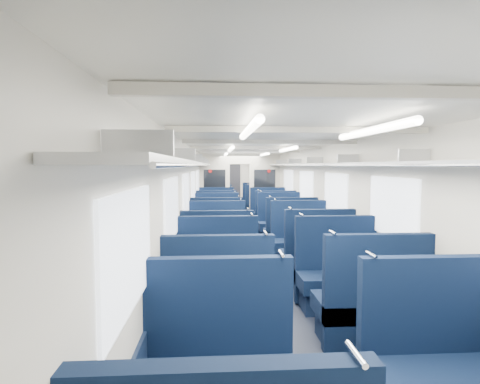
{
  "coord_description": "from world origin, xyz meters",
  "views": [
    {
      "loc": [
        -0.85,
        -9.88,
        1.95
      ],
      "look_at": [
        -0.09,
        1.92,
        1.12
      ],
      "focal_mm": 28.66,
      "sensor_mm": 36.0,
      "label": 1
    }
  ],
  "objects_px": {
    "bulkhead": "(240,186)",
    "seat_19": "(269,215)",
    "seat_9": "(317,259)",
    "seat_21": "(261,207)",
    "seat_7": "(339,279)",
    "seat_8": "(217,262)",
    "seat_11": "(300,244)",
    "seat_15": "(280,225)",
    "seat_18": "(216,214)",
    "seat_3": "(441,373)",
    "seat_23": "(257,204)",
    "seat_13": "(290,235)",
    "seat_14": "(216,227)",
    "seat_17": "(275,220)",
    "seat_16": "(216,220)",
    "seat_4": "(218,311)",
    "seat_12": "(216,235)",
    "seat_2": "(219,376)",
    "seat_22": "(216,204)",
    "seat_20": "(216,207)",
    "end_door": "(233,185)",
    "seat_5": "(371,309)",
    "seat_6": "(217,280)",
    "seat_10": "(217,245)"
  },
  "relations": [
    {
      "from": "seat_6",
      "to": "seat_10",
      "type": "height_order",
      "value": "same"
    },
    {
      "from": "seat_17",
      "to": "seat_20",
      "type": "height_order",
      "value": "same"
    },
    {
      "from": "seat_8",
      "to": "seat_11",
      "type": "bearing_deg",
      "value": 38.25
    },
    {
      "from": "seat_17",
      "to": "seat_22",
      "type": "height_order",
      "value": "same"
    },
    {
      "from": "seat_14",
      "to": "seat_16",
      "type": "bearing_deg",
      "value": 90.0
    },
    {
      "from": "seat_15",
      "to": "seat_18",
      "type": "relative_size",
      "value": 1.0
    },
    {
      "from": "seat_21",
      "to": "seat_18",
      "type": "bearing_deg",
      "value": -129.5
    },
    {
      "from": "seat_4",
      "to": "seat_12",
      "type": "distance_m",
      "value": 4.51
    },
    {
      "from": "seat_9",
      "to": "seat_21",
      "type": "distance_m",
      "value": 7.92
    },
    {
      "from": "seat_14",
      "to": "seat_18",
      "type": "xyz_separation_m",
      "value": [
        0.0,
        2.46,
        0.0
      ]
    },
    {
      "from": "end_door",
      "to": "seat_3",
      "type": "distance_m",
      "value": 16.19
    },
    {
      "from": "seat_11",
      "to": "seat_15",
      "type": "height_order",
      "value": "same"
    },
    {
      "from": "seat_11",
      "to": "seat_16",
      "type": "xyz_separation_m",
      "value": [
        -1.66,
        3.5,
        0.0
      ]
    },
    {
      "from": "bulkhead",
      "to": "seat_11",
      "type": "height_order",
      "value": "bulkhead"
    },
    {
      "from": "bulkhead",
      "to": "seat_18",
      "type": "relative_size",
      "value": 2.19
    },
    {
      "from": "seat_13",
      "to": "seat_14",
      "type": "relative_size",
      "value": 1.0
    },
    {
      "from": "seat_3",
      "to": "seat_23",
      "type": "height_order",
      "value": "same"
    },
    {
      "from": "seat_13",
      "to": "seat_16",
      "type": "height_order",
      "value": "same"
    },
    {
      "from": "seat_3",
      "to": "seat_19",
      "type": "xyz_separation_m",
      "value": [
        0.0,
        9.27,
        0.0
      ]
    },
    {
      "from": "end_door",
      "to": "bulkhead",
      "type": "xyz_separation_m",
      "value": [
        -0.0,
        -5.46,
        0.23
      ]
    },
    {
      "from": "seat_14",
      "to": "seat_16",
      "type": "distance_m",
      "value": 1.28
    },
    {
      "from": "seat_9",
      "to": "seat_19",
      "type": "xyz_separation_m",
      "value": [
        0.0,
        5.76,
        0.0
      ]
    },
    {
      "from": "seat_3",
      "to": "seat_9",
      "type": "distance_m",
      "value": 3.51
    },
    {
      "from": "bulkhead",
      "to": "seat_2",
      "type": "height_order",
      "value": "bulkhead"
    },
    {
      "from": "seat_9",
      "to": "seat_22",
      "type": "height_order",
      "value": "same"
    },
    {
      "from": "seat_18",
      "to": "seat_14",
      "type": "bearing_deg",
      "value": -90.0
    },
    {
      "from": "seat_7",
      "to": "seat_21",
      "type": "height_order",
      "value": "same"
    },
    {
      "from": "end_door",
      "to": "seat_4",
      "type": "distance_m",
      "value": 14.87
    },
    {
      "from": "seat_8",
      "to": "seat_14",
      "type": "xyz_separation_m",
      "value": [
        0.0,
        3.53,
        0.0
      ]
    },
    {
      "from": "seat_2",
      "to": "seat_22",
      "type": "distance_m",
      "value": 12.43
    },
    {
      "from": "seat_7",
      "to": "seat_20",
      "type": "relative_size",
      "value": 1.0
    },
    {
      "from": "end_door",
      "to": "seat_11",
      "type": "distance_m",
      "value": 11.46
    },
    {
      "from": "seat_4",
      "to": "seat_12",
      "type": "relative_size",
      "value": 1.0
    },
    {
      "from": "end_door",
      "to": "seat_10",
      "type": "bearing_deg",
      "value": -94.17
    },
    {
      "from": "seat_12",
      "to": "seat_17",
      "type": "bearing_deg",
      "value": 52.77
    },
    {
      "from": "seat_13",
      "to": "seat_14",
      "type": "xyz_separation_m",
      "value": [
        -1.66,
        1.19,
        0.0
      ]
    },
    {
      "from": "seat_7",
      "to": "seat_8",
      "type": "bearing_deg",
      "value": 147.81
    },
    {
      "from": "bulkhead",
      "to": "seat_19",
      "type": "xyz_separation_m",
      "value": [
        0.83,
        -1.43,
        -0.84
      ]
    },
    {
      "from": "seat_14",
      "to": "seat_18",
      "type": "relative_size",
      "value": 1.0
    },
    {
      "from": "seat_6",
      "to": "seat_8",
      "type": "xyz_separation_m",
      "value": [
        0.0,
        0.96,
        0.0
      ]
    },
    {
      "from": "seat_10",
      "to": "seat_15",
      "type": "height_order",
      "value": "same"
    },
    {
      "from": "seat_19",
      "to": "seat_10",
      "type": "bearing_deg",
      "value": -110.24
    },
    {
      "from": "seat_4",
      "to": "seat_16",
      "type": "height_order",
      "value": "same"
    },
    {
      "from": "seat_2",
      "to": "seat_21",
      "type": "xyz_separation_m",
      "value": [
        1.66,
        11.35,
        0.0
      ]
    },
    {
      "from": "seat_16",
      "to": "seat_12",
      "type": "bearing_deg",
      "value": -90.0
    },
    {
      "from": "seat_23",
      "to": "seat_3",
      "type": "bearing_deg",
      "value": -90.0
    },
    {
      "from": "seat_4",
      "to": "seat_20",
      "type": "distance_m",
      "value": 10.08
    },
    {
      "from": "end_door",
      "to": "seat_5",
      "type": "xyz_separation_m",
      "value": [
        0.83,
        -14.87,
        -0.61
      ]
    },
    {
      "from": "seat_3",
      "to": "seat_17",
      "type": "height_order",
      "value": "same"
    },
    {
      "from": "end_door",
      "to": "seat_23",
      "type": "distance_m",
      "value": 3.69
    }
  ]
}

